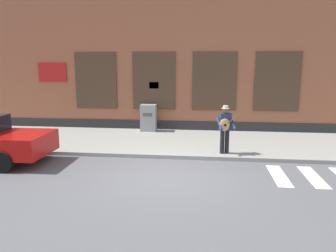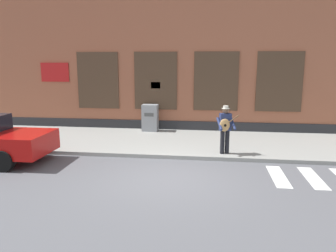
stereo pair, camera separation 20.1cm
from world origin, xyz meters
name	(u,v)px [view 2 (the right image)]	position (x,y,z in m)	size (l,w,h in m)	color
ground_plane	(167,178)	(0.00, 0.00, 0.00)	(160.00, 160.00, 0.00)	#56565B
sidewalk	(181,142)	(0.00, 4.08, 0.07)	(28.00, 4.44, 0.13)	gray
building_backdrop	(189,63)	(0.00, 8.29, 3.25)	(28.00, 4.06, 6.51)	#99563D
busker	(225,127)	(1.69, 2.34, 1.08)	(0.78, 0.65, 1.68)	black
utility_box	(150,118)	(-1.59, 5.84, 0.75)	(0.71, 0.55, 1.22)	gray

